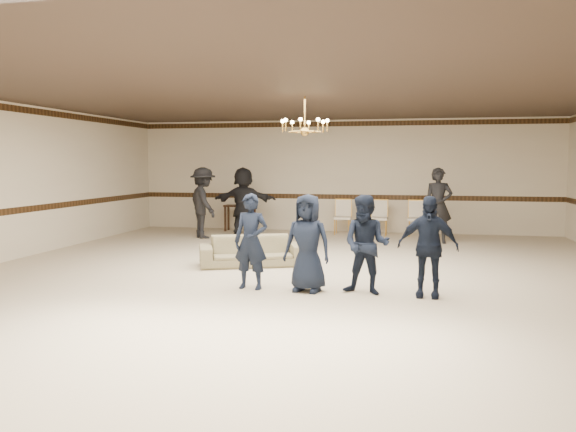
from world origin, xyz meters
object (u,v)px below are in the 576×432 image
chandelier (305,114)px  banquet_chair_right (417,219)px  boy_a (251,241)px  banquet_chair_mid (379,218)px  boy_b (307,243)px  settee (252,251)px  console_table (240,218)px  adult_left (203,203)px  adult_mid (244,201)px  adult_right (438,205)px  boy_c (366,245)px  banquet_chair_left (342,217)px  boy_d (428,247)px

chandelier → banquet_chair_right: size_ratio=0.99×
boy_a → banquet_chair_mid: boy_a is taller
boy_b → settee: 2.50m
boy_b → settee: (-1.45, 1.98, -0.46)m
chandelier → console_table: (-2.90, 5.45, -2.50)m
adult_left → adult_mid: 1.14m
adult_mid → boy_a: bearing=105.7°
boy_b → adult_left: size_ratio=0.81×
chandelier → settee: chandelier is taller
boy_a → adult_mid: size_ratio=0.81×
adult_right → banquet_chair_right: size_ratio=1.95×
boy_c → banquet_chair_left: 7.30m
banquet_chair_mid → console_table: banquet_chair_mid is taller
boy_b → adult_right: adult_right is taller
adult_right → adult_mid: bearing=175.7°
settee → console_table: 5.72m
boy_d → banquet_chair_mid: 7.28m
adult_right → banquet_chair_left: (-2.50, 1.19, -0.45)m
chandelier → banquet_chair_right: bearing=68.2°
boy_a → settee: 2.11m
chandelier → boy_b: bearing=-78.2°
chandelier → boy_c: 3.16m
banquet_chair_right → console_table: bearing=-178.9°
chandelier → adult_right: bearing=57.3°
adult_mid → banquet_chair_right: adult_mid is taller
banquet_chair_right → boy_b: bearing=-99.9°
settee → banquet_chair_mid: size_ratio=2.08×
boy_b → adult_right: size_ratio=0.81×
settee → adult_mid: size_ratio=1.06×
banquet_chair_right → settee: bearing=-117.8°
boy_c → console_table: bearing=131.8°
banquet_chair_left → boy_a: bearing=-98.7°
boy_d → settee: boy_d is taller
boy_d → adult_left: 8.00m
banquet_chair_mid → settee: bearing=-110.0°
banquet_chair_left → console_table: banquet_chair_left is taller
boy_c → adult_left: size_ratio=0.81×
banquet_chair_mid → boy_a: bearing=-100.2°
chandelier → boy_a: size_ratio=0.62×
adult_left → console_table: 1.85m
boy_a → banquet_chair_left: 7.23m
chandelier → boy_b: 2.91m
boy_b → banquet_chair_right: (1.70, 7.20, -0.28)m
boy_a → settee: (-0.55, 1.98, -0.46)m
adult_left → adult_right: bearing=-128.4°
boy_a → console_table: (-2.40, 7.40, -0.37)m
settee → adult_mid: bearing=86.4°
boy_c → console_table: size_ratio=1.67×
adult_mid → boy_d: bearing=124.6°
boy_c → adult_mid: adult_mid is taller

